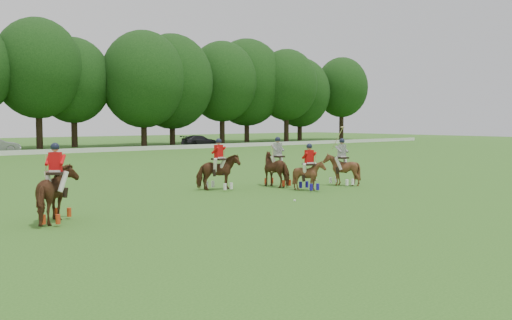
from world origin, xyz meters
TOP-DOWN VIEW (x-y plane):
  - ground at (0.00, 0.00)m, footprint 180.00×180.00m
  - boundary_rail at (0.00, 38.00)m, footprint 120.00×0.10m
  - car_right at (23.66, 42.50)m, footprint 4.62×2.13m
  - polo_red_a at (-7.77, 2.14)m, footprint 1.96×2.26m
  - polo_red_b at (0.78, 5.72)m, footprint 1.79×1.60m
  - polo_red_c at (3.81, 3.06)m, footprint 1.39×1.48m
  - polo_stripe_a at (3.75, 5.13)m, footprint 1.22×1.99m
  - polo_stripe_b at (6.38, 3.49)m, footprint 1.34×1.49m
  - polo_ball at (0.97, 0.91)m, footprint 0.09×0.09m

SIDE VIEW (x-z plane):
  - ground at x=0.00m, z-range 0.00..0.00m
  - polo_ball at x=0.97m, z-range 0.00..0.09m
  - boundary_rail at x=0.00m, z-range 0.00..0.44m
  - car_right at x=23.66m, z-range 0.00..1.31m
  - polo_red_c at x=3.81m, z-range -0.31..1.78m
  - polo_stripe_b at x=6.38m, z-range -0.59..2.21m
  - polo_red_b at x=0.78m, z-range -0.33..1.99m
  - polo_stripe_a at x=3.75m, z-range -0.32..2.02m
  - polo_red_a at x=-7.77m, z-range -0.32..2.13m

